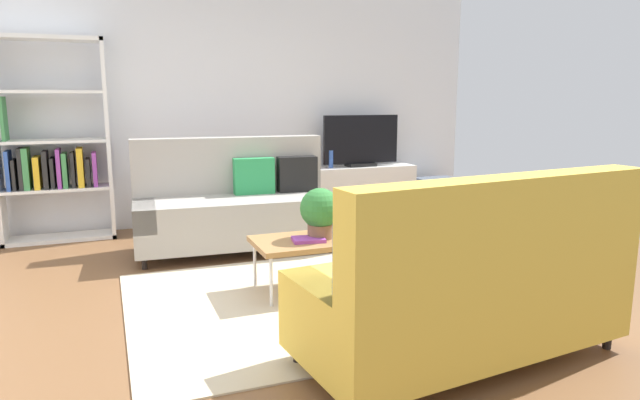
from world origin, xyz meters
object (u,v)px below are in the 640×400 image
Objects in this scene: coffee_table at (324,241)px; vase_0 at (316,160)px; bookshelf at (52,150)px; table_book_0 at (308,239)px; potted_plant at (320,211)px; bottle_0 at (331,159)px; couch_beige at (236,205)px; tv at (361,141)px; storage_trunk at (437,194)px; tv_console at (360,191)px; couch_green at (466,288)px.

vase_0 reaches higher than coffee_table.
table_book_0 is at bearing -52.90° from bookshelf.
potted_plant is at bearing -110.10° from vase_0.
vase_0 reaches higher than table_book_0.
table_book_0 is at bearing -115.86° from bottle_0.
couch_beige is at bearing 104.93° from coffee_table.
coffee_table is at bearing -50.10° from bookshelf.
table_book_0 is (-0.15, -0.06, 0.04)m from coffee_table.
bookshelf is 3.21m from table_book_0.
tv is 1.92× the size of storage_trunk.
tv_console is at bearing 5.50° from bottle_0.
bookshelf is at bearing -28.72° from couch_beige.
couch_green is at bearing -101.06° from bottle_0.
bookshelf is 2.95m from vase_0.
tv is 5.21× the size of vase_0.
bookshelf is 5.37× the size of potted_plant.
bookshelf is 3.11m from bottle_0.
couch_green is at bearing -78.31° from coffee_table.
bookshelf is at bearing 129.90° from coffee_table.
storage_trunk is 3.52m from potted_plant.
bookshelf is at bearing 179.35° from tv.
coffee_table is 2.81× the size of potted_plant.
tv_console is 0.63m from tv.
couch_beige is 1.77× the size of coffee_table.
bookshelf is (-3.52, 0.02, 0.64)m from tv_console.
couch_beige is 4.97× the size of potted_plant.
coffee_table is 0.79× the size of tv_console.
tv_console is 2.89m from potted_plant.
couch_green is (0.67, -2.84, -0.01)m from couch_beige.
couch_beige is 1.39× the size of tv_console.
tv is 0.46m from bottle_0.
couch_beige is 1.47m from coffee_table.
tv is 3.01m from table_book_0.
couch_green is at bearing 106.44° from couch_beige.
coffee_table is 0.17m from table_book_0.
tv is at bearing -0.65° from bookshelf.
couch_beige and couch_green have the same top height.
coffee_table is 2.89m from tv.
tv is at bearing -148.18° from couch_beige.
potted_plant reaches higher than tv_console.
tv is at bearing -90.00° from tv_console.
storage_trunk is at bearing 53.08° from couch_green.
couch_green reaches higher than storage_trunk.
couch_beige is 1.48m from potted_plant.
tv_console is 0.60m from bottle_0.
vase_0 is (1.26, 1.08, 0.29)m from couch_beige.
tv is 4.62× the size of bottle_0.
vase_0 reaches higher than potted_plant.
storage_trunk is 2.71× the size of vase_0.
couch_green is 4.05m from tv.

